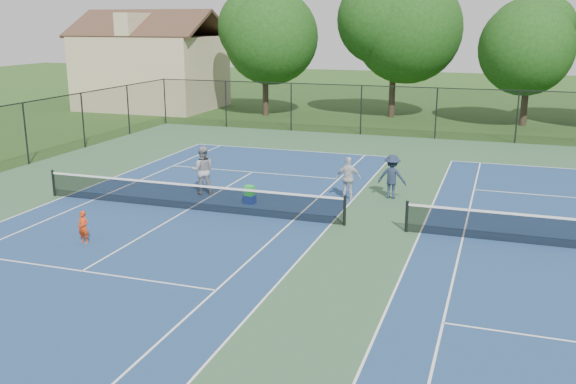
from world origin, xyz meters
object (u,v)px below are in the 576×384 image
(tree_back_a, at_px, (265,31))
(ball_crate, at_px, (250,199))
(tree_back_c, at_px, (530,41))
(bystander_b, at_px, (392,177))
(ball_hopper, at_px, (249,191))
(bystander_a, at_px, (349,178))
(tree_back_b, at_px, (395,23))
(instructor, at_px, (203,170))
(clapboard_house, at_px, (152,69))
(child_player, at_px, (83,227))

(tree_back_a, xyz_separation_m, ball_crate, (7.85, -22.51, -5.87))
(tree_back_c, relative_size, bystander_b, 4.82)
(ball_hopper, bearing_deg, bystander_a, 28.09)
(bystander_b, relative_size, ball_hopper, 4.57)
(tree_back_b, bearing_deg, instructor, -98.29)
(tree_back_b, xyz_separation_m, ball_hopper, (-1.15, -24.51, -6.08))
(tree_back_a, relative_size, ball_crate, 21.91)
(clapboard_house, height_order, child_player, clapboard_house)
(tree_back_c, xyz_separation_m, ball_hopper, (-10.15, -23.51, -4.96))
(bystander_a, bearing_deg, instructor, 4.09)
(tree_back_b, relative_size, ball_hopper, 26.32)
(child_player, relative_size, bystander_a, 0.62)
(bystander_a, distance_m, bystander_b, 1.73)
(tree_back_c, distance_m, bystander_a, 23.17)
(tree_back_b, bearing_deg, child_player, -98.21)
(tree_back_c, height_order, bystander_a, tree_back_c)
(tree_back_b, bearing_deg, tree_back_c, -6.34)
(ball_hopper, bearing_deg, clapboard_house, 127.21)
(child_player, relative_size, instructor, 0.54)
(tree_back_a, distance_m, ball_crate, 24.55)
(child_player, xyz_separation_m, ball_crate, (3.23, 5.86, -0.36))
(tree_back_c, relative_size, ball_crate, 20.09)
(instructor, bearing_deg, tree_back_c, -139.52)
(tree_back_c, relative_size, clapboard_house, 0.78)
(tree_back_a, xyz_separation_m, instructor, (5.53, -21.78, -5.06))
(clapboard_house, bearing_deg, tree_back_b, 3.01)
(clapboard_house, relative_size, child_player, 10.29)
(tree_back_c, bearing_deg, ball_crate, -113.35)
(tree_back_b, bearing_deg, ball_hopper, -92.68)
(child_player, bearing_deg, ball_hopper, 63.74)
(tree_back_b, relative_size, instructor, 5.12)
(child_player, relative_size, ball_hopper, 2.75)
(tree_back_a, xyz_separation_m, tree_back_c, (18.00, 1.00, -0.56))
(tree_back_a, bearing_deg, ball_crate, -70.77)
(tree_back_b, relative_size, bystander_b, 5.76)
(tree_back_b, bearing_deg, bystander_a, -84.27)
(bystander_b, distance_m, ball_hopper, 5.62)
(child_player, bearing_deg, tree_back_c, 68.15)
(child_player, bearing_deg, tree_back_a, 101.89)
(tree_back_c, bearing_deg, tree_back_b, 173.66)
(bystander_a, bearing_deg, tree_back_c, -113.97)
(bystander_b, bearing_deg, instructor, 17.30)
(tree_back_a, xyz_separation_m, tree_back_b, (9.00, 2.00, 0.56))
(ball_crate, bearing_deg, ball_hopper, 0.00)
(clapboard_house, relative_size, bystander_b, 6.21)
(tree_back_a, height_order, bystander_b, tree_back_a)
(tree_back_a, relative_size, tree_back_c, 1.09)
(bystander_b, relative_size, ball_crate, 4.16)
(bystander_b, bearing_deg, child_player, 48.96)
(tree_back_b, distance_m, instructor, 24.68)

